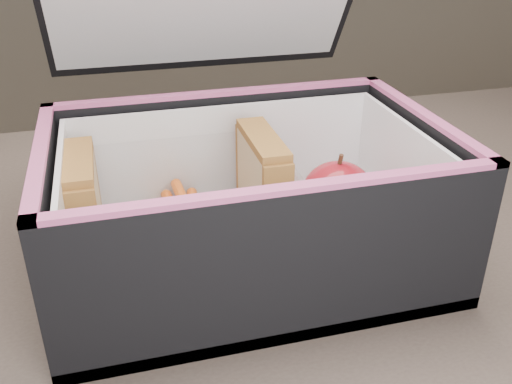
% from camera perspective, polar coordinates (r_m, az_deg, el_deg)
% --- Properties ---
extents(kitchen_table, '(1.20, 0.80, 0.75)m').
position_cam_1_polar(kitchen_table, '(0.57, 5.75, -14.43)').
color(kitchen_table, brown).
rests_on(kitchen_table, ground).
extents(lunch_bag, '(0.32, 0.33, 0.30)m').
position_cam_1_polar(lunch_bag, '(0.48, -1.02, 0.14)').
color(lunch_bag, black).
rests_on(lunch_bag, kitchen_table).
extents(plastic_tub, '(0.19, 0.14, 0.08)m').
position_cam_1_polar(plastic_tub, '(0.48, -7.83, -1.95)').
color(plastic_tub, white).
rests_on(plastic_tub, lunch_bag).
extents(sandwich_left, '(0.02, 0.08, 0.09)m').
position_cam_1_polar(sandwich_left, '(0.48, -16.72, -1.85)').
color(sandwich_left, tan).
rests_on(sandwich_left, plastic_tub).
extents(sandwich_right, '(0.02, 0.09, 0.10)m').
position_cam_1_polar(sandwich_right, '(0.49, 0.65, 0.41)').
color(sandwich_right, tan).
rests_on(sandwich_right, plastic_tub).
extents(carrot_sticks, '(0.05, 0.14, 0.03)m').
position_cam_1_polar(carrot_sticks, '(0.50, -7.51, -3.60)').
color(carrot_sticks, '#FD4E14').
rests_on(carrot_sticks, plastic_tub).
extents(paper_napkin, '(0.08, 0.08, 0.01)m').
position_cam_1_polar(paper_napkin, '(0.53, 8.35, -3.56)').
color(paper_napkin, white).
rests_on(paper_napkin, lunch_bag).
extents(red_apple, '(0.08, 0.08, 0.07)m').
position_cam_1_polar(red_apple, '(0.51, 8.18, -0.26)').
color(red_apple, maroon).
rests_on(red_apple, paper_napkin).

